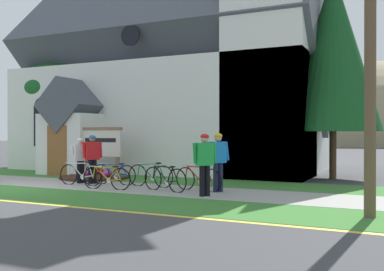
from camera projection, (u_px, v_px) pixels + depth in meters
ground at (87, 178)px, 17.65m from camera, size 140.00×140.00×0.00m
sidewalk_slab at (72, 184)px, 15.38m from camera, size 32.00×2.49×0.01m
grass_verge at (18, 192)px, 13.19m from camera, size 32.00×2.34×0.01m
church_lawn at (114, 177)px, 17.63m from camera, size 24.00×2.48×0.01m
church_building at (186, 78)px, 22.48m from camera, size 14.86×11.19×12.85m
church_sign at (101, 144)px, 17.64m from camera, size 2.10×0.27×2.01m
flower_bed at (95, 177)px, 17.30m from camera, size 2.69×2.69×0.34m
bicycle_red at (114, 174)px, 15.21m from camera, size 1.75×0.12×0.77m
bicycle_silver at (81, 174)px, 15.00m from camera, size 1.71×0.09×0.84m
bicycle_green at (165, 179)px, 13.47m from camera, size 1.71×0.50×0.81m
bicycle_white at (107, 178)px, 13.92m from camera, size 1.71×0.17×0.77m
bicycle_yellow at (198, 179)px, 13.56m from camera, size 1.69×0.38×0.80m
bicycle_black at (151, 175)px, 14.60m from camera, size 1.76×0.15×0.84m
cyclist_in_blue_jersey at (80, 157)px, 15.60m from camera, size 0.43×0.64×1.60m
cyclist_in_green_jersey at (218, 157)px, 13.27m from camera, size 0.48×0.66×1.78m
cyclist_in_yellow_jersey at (92, 155)px, 15.45m from camera, size 0.46×0.58×1.71m
cyclist_in_white_jersey at (205, 159)px, 12.37m from camera, size 0.52×0.57×1.76m
roadside_conifer at (333, 50)px, 17.28m from camera, size 3.71×3.71×8.18m
yard_deciduous_tree at (65, 91)px, 23.17m from camera, size 4.70×4.70×5.54m
distant_hill at (354, 143)px, 74.84m from camera, size 76.41×46.21×26.63m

